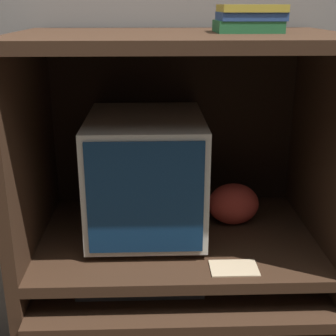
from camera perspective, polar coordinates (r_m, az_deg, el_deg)
The scene contains 10 objects.
wall_back at distance 1.85m, azimuth 0.58°, elevation 13.33°, with size 6.00×0.06×2.60m.
desk_base at distance 1.78m, azimuth 1.12°, elevation -18.26°, with size 1.01×0.69×0.63m.
desk_monitor_shelf at distance 1.65m, azimuth 1.10°, elevation -8.70°, with size 1.01×0.64×0.11m.
hutch_upper at distance 1.53m, azimuth 1.14°, elevation 7.67°, with size 1.01×0.64×0.67m.
crt_monitor at distance 1.59m, azimuth -2.70°, elevation -0.64°, with size 0.38×0.46×0.41m.
keyboard at distance 1.56m, azimuth -3.35°, elevation -13.69°, with size 0.40×0.17×0.03m.
mouse at distance 1.57m, azimuth 6.77°, elevation -13.27°, with size 0.07×0.05×0.03m.
snack_bag at distance 1.70m, azimuth 7.97°, elevation -4.35°, with size 0.18×0.14×0.15m.
book_stack at distance 1.49m, azimuth 9.86°, elevation 17.51°, with size 0.20×0.17×0.08m.
paper_card at distance 1.45m, azimuth 8.04°, elevation -11.99°, with size 0.14×0.09×0.00m.
Camera 1 is at (-0.08, -1.14, 1.49)m, focal length 50.00 mm.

